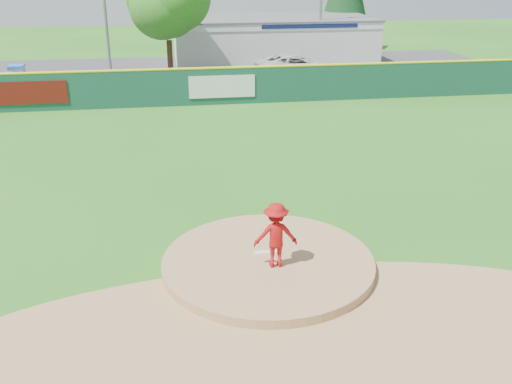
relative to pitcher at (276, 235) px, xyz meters
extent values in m
plane|color=#286B19|center=(-0.12, 0.37, -1.10)|extent=(120.00, 120.00, 0.00)
cylinder|color=#9E774C|center=(-0.12, 0.37, -1.10)|extent=(5.50, 5.50, 0.50)
cube|color=white|center=(-0.12, 0.67, -0.83)|extent=(0.60, 0.15, 0.04)
cylinder|color=#9E774C|center=(-0.12, -2.63, -1.09)|extent=(15.40, 15.40, 0.01)
cube|color=#38383A|center=(-0.12, 27.37, -1.09)|extent=(44.00, 16.00, 0.02)
imported|color=#A70E10|center=(0.00, 0.00, 0.00)|extent=(1.13, 0.68, 1.70)
imported|color=silver|center=(6.31, 25.38, -0.31)|extent=(5.86, 3.33, 1.54)
cube|color=silver|center=(5.88, 32.37, 0.50)|extent=(15.00, 8.00, 3.20)
cube|color=white|center=(5.88, 28.35, 1.90)|extent=(15.00, 0.06, 0.55)
cube|color=#0F194C|center=(7.88, 28.31, 1.90)|extent=(7.00, 0.03, 0.28)
cube|color=#59595B|center=(5.88, 32.37, 2.15)|extent=(15.20, 8.20, 0.12)
cube|color=#5A120C|center=(-9.39, 18.29, -0.10)|extent=(3.60, 0.04, 1.20)
cube|color=silver|center=(0.53, 18.29, -0.10)|extent=(3.60, 0.04, 1.20)
cube|color=blue|center=(-11.49, 24.61, 0.27)|extent=(0.91, 0.91, 0.09)
cube|color=gray|center=(-11.49, 24.61, -0.43)|extent=(0.87, 0.87, 1.33)
cube|color=blue|center=(-11.49, 23.43, -0.33)|extent=(0.50, 1.85, 1.28)
cube|color=#144233|center=(-0.12, 18.37, -0.10)|extent=(40.00, 0.10, 2.00)
cylinder|color=yellow|center=(-0.12, 18.37, 0.90)|extent=(40.00, 0.14, 0.14)
cylinder|color=#382314|center=(-2.12, 25.37, 0.20)|extent=(0.36, 0.36, 2.60)
sphere|color=#387F23|center=(-2.12, 25.37, 3.46)|extent=(5.60, 5.60, 5.60)
cylinder|color=#382314|center=(12.88, 36.37, -0.30)|extent=(0.40, 0.40, 1.60)
camera|label=1|loc=(-2.46, -12.42, 6.35)|focal=40.00mm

